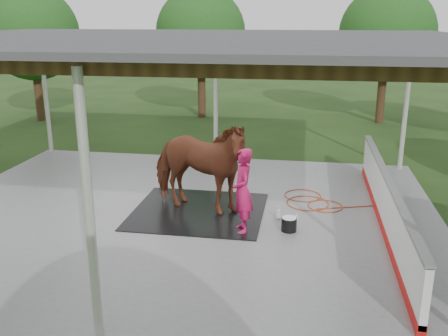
% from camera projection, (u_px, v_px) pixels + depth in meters
% --- Properties ---
extents(ground, '(100.00, 100.00, 0.00)m').
position_uv_depth(ground, '(180.00, 216.00, 11.68)').
color(ground, '#1E3814').
extents(concrete_slab, '(12.00, 10.00, 0.05)m').
position_uv_depth(concrete_slab, '(180.00, 215.00, 11.68)').
color(concrete_slab, slate).
rests_on(concrete_slab, ground).
extents(pavilion_structure, '(12.60, 10.60, 4.05)m').
position_uv_depth(pavilion_structure, '(175.00, 42.00, 10.53)').
color(pavilion_structure, beige).
rests_on(pavilion_structure, ground).
extents(dasher_board, '(0.16, 8.00, 1.15)m').
position_uv_depth(dasher_board, '(385.00, 204.00, 10.79)').
color(dasher_board, '#B1120E').
rests_on(dasher_board, concrete_slab).
extents(tree_belt, '(28.00, 28.00, 5.80)m').
position_uv_depth(tree_belt, '(198.00, 48.00, 11.39)').
color(tree_belt, '#382314').
rests_on(tree_belt, ground).
extents(rubber_mat, '(3.06, 2.87, 0.02)m').
position_uv_depth(rubber_mat, '(199.00, 211.00, 11.83)').
color(rubber_mat, black).
rests_on(rubber_mat, concrete_slab).
extents(horse, '(2.86, 1.90, 2.22)m').
position_uv_depth(horse, '(198.00, 166.00, 11.51)').
color(horse, brown).
rests_on(horse, rubber_mat).
extents(handler, '(0.62, 0.77, 1.83)m').
position_uv_depth(handler, '(243.00, 191.00, 10.49)').
color(handler, '#BD1451').
rests_on(handler, concrete_slab).
extents(wash_bucket, '(0.33, 0.33, 0.31)m').
position_uv_depth(wash_bucket, '(289.00, 224.00, 10.72)').
color(wash_bucket, black).
rests_on(wash_bucket, concrete_slab).
extents(soap_bottle_a, '(0.16, 0.16, 0.31)m').
position_uv_depth(soap_bottle_a, '(278.00, 212.00, 11.36)').
color(soap_bottle_a, silver).
rests_on(soap_bottle_a, concrete_slab).
extents(soap_bottle_b, '(0.11, 0.11, 0.19)m').
position_uv_depth(soap_bottle_b, '(296.00, 217.00, 11.28)').
color(soap_bottle_b, '#338CD8').
rests_on(soap_bottle_b, concrete_slab).
extents(hose_coil, '(2.34, 1.58, 0.02)m').
position_uv_depth(hose_coil, '(311.00, 201.00, 12.45)').
color(hose_coil, '#A7340B').
rests_on(hose_coil, concrete_slab).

